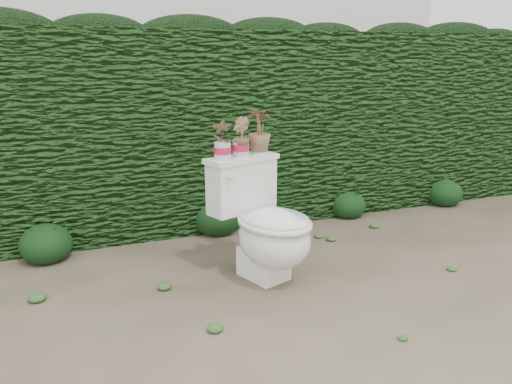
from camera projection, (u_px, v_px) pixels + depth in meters
name	position (u px, v px, depth m)	size (l,w,h in m)	color
ground	(264.00, 291.00, 3.09)	(60.00, 60.00, 0.00)	#7D6E56
hedge	(195.00, 128.00, 4.31)	(8.00, 1.00, 1.60)	#27571D
house_wall	(160.00, 18.00, 8.16)	(8.00, 3.50, 4.00)	silver
toilet	(266.00, 227.00, 3.18)	(0.65, 0.79, 0.78)	white
potted_plant_left	(222.00, 141.00, 3.12)	(0.12, 0.08, 0.24)	#357022
potted_plant_center	(241.00, 138.00, 3.21)	(0.13, 0.11, 0.24)	#357022
potted_plant_right	(260.00, 132.00, 3.30)	(0.16, 0.16, 0.28)	#357022
liriope_clump_1	(46.00, 240.00, 3.53)	(0.36, 0.36, 0.29)	#153A14
liriope_clump_2	(217.00, 215.00, 4.07)	(0.37, 0.37, 0.30)	#153A14
liriope_clump_3	(348.00, 202.00, 4.50)	(0.33, 0.33, 0.26)	#153A14
liriope_clump_4	(444.00, 190.00, 4.86)	(0.35, 0.35, 0.28)	#153A14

